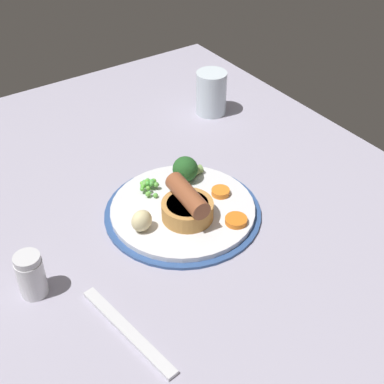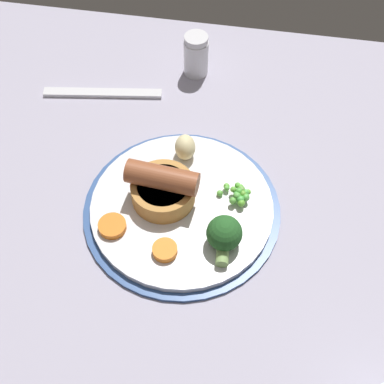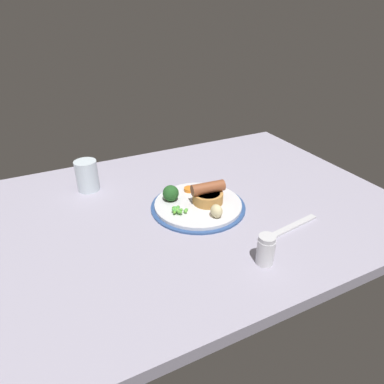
{
  "view_description": "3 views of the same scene",
  "coord_description": "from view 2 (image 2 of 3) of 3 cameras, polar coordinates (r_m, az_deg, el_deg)",
  "views": [
    {
      "loc": [
        56.59,
        -37.99,
        59.74
      ],
      "look_at": [
        1.34,
        -0.21,
        7.14
      ],
      "focal_mm": 50.0,
      "sensor_mm": 36.0,
      "label": 1
    },
    {
      "loc": [
        -6.69,
        35.26,
        61.45
      ],
      "look_at": [
        -0.45,
        -1.94,
        7.29
      ],
      "focal_mm": 50.0,
      "sensor_mm": 36.0,
      "label": 2
    },
    {
      "loc": [
        -35.54,
        -71.61,
        51.79
      ],
      "look_at": [
        -0.22,
        -0.13,
        7.2
      ],
      "focal_mm": 32.0,
      "sensor_mm": 36.0,
      "label": 3
    }
  ],
  "objects": [
    {
      "name": "carrot_slice_0",
      "position": [
        0.67,
        -8.5,
        -3.61
      ],
      "size": [
        3.69,
        3.69,
        0.88
      ],
      "primitive_type": "cylinder",
      "rotation": [
        0.0,
        0.0,
        0.06
      ],
      "color": "orange",
      "rests_on": "dinner_plate"
    },
    {
      "name": "broccoli_floret_near",
      "position": [
        0.64,
        3.46,
        -4.54
      ],
      "size": [
        4.38,
        5.7,
        4.38
      ],
      "rotation": [
        0.0,
        0.0,
        4.78
      ],
      "color": "#235623",
      "rests_on": "dinner_plate"
    },
    {
      "name": "pea_pile",
      "position": [
        0.68,
        4.98,
        -0.19
      ],
      "size": [
        4.37,
        3.55,
        1.83
      ],
      "color": "#64BA35",
      "rests_on": "dinner_plate"
    },
    {
      "name": "fork",
      "position": [
        0.84,
        -9.5,
        10.37
      ],
      "size": [
        18.04,
        4.17,
        0.6
      ],
      "primitive_type": "cube",
      "rotation": [
        0.0,
        0.0,
        0.14
      ],
      "color": "silver",
      "rests_on": "dining_table"
    },
    {
      "name": "sausage_pudding",
      "position": [
        0.67,
        -3.13,
        0.52
      ],
      "size": [
        9.25,
        8.19,
        5.88
      ],
      "rotation": [
        0.0,
        0.0,
        6.19
      ],
      "color": "#BC8442",
      "rests_on": "dinner_plate"
    },
    {
      "name": "dinner_plate",
      "position": [
        0.69,
        -1.09,
        -1.78
      ],
      "size": [
        25.54,
        25.54,
        1.4
      ],
      "color": "#2D4C84",
      "rests_on": "dining_table"
    },
    {
      "name": "dining_table",
      "position": [
        0.7,
        -0.63,
        -3.95
      ],
      "size": [
        110.0,
        80.0,
        3.0
      ],
      "primitive_type": "cube",
      "color": "#9E99AD",
      "rests_on": "ground"
    },
    {
      "name": "potato_chunk_0",
      "position": [
        0.72,
        -0.74,
        4.81
      ],
      "size": [
        3.39,
        3.88,
        3.47
      ],
      "primitive_type": "ellipsoid",
      "rotation": [
        0.0,
        0.0,
        1.77
      ],
      "color": "beige",
      "rests_on": "dinner_plate"
    },
    {
      "name": "salt_shaker",
      "position": [
        0.84,
        0.43,
        14.41
      ],
      "size": [
        3.8,
        3.8,
        6.89
      ],
      "color": "silver",
      "rests_on": "dining_table"
    },
    {
      "name": "carrot_slice_1",
      "position": [
        0.65,
        -2.91,
        -6.22
      ],
      "size": [
        4.16,
        4.16,
        0.96
      ],
      "primitive_type": "cylinder",
      "rotation": [
        0.0,
        0.0,
        5.23
      ],
      "color": "orange",
      "rests_on": "dinner_plate"
    }
  ]
}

